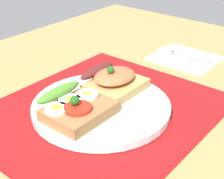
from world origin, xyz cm
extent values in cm
cube|color=tan|center=(0.00, 0.00, -1.60)|extent=(120.00, 90.00, 3.20)
cube|color=maroon|center=(0.00, 0.00, 0.15)|extent=(41.20, 35.35, 0.30)
cylinder|color=white|center=(0.00, 0.00, 0.99)|extent=(24.37, 24.37, 1.38)
cube|color=olive|center=(-5.41, 0.02, 2.67)|extent=(10.78, 8.51, 2.00)
cylinder|color=red|center=(-6.43, -0.69, 3.97)|extent=(4.47, 4.47, 0.60)
ellipsoid|color=#4F8E2D|center=(-5.41, 4.67, 4.57)|extent=(9.48, 2.20, 1.80)
sphere|color=#1E5919|center=(-6.34, 0.02, 5.07)|extent=(1.60, 1.60, 1.60)
cylinder|color=white|center=(-8.64, 1.83, 3.92)|extent=(3.80, 3.80, 0.50)
cylinder|color=yellow|center=(-8.64, 1.83, 4.25)|extent=(1.71, 1.71, 0.16)
cylinder|color=white|center=(-5.41, 2.14, 3.92)|extent=(3.80, 3.80, 0.50)
cylinder|color=yellow|center=(-5.41, 2.14, 4.25)|extent=(1.71, 1.71, 0.16)
cylinder|color=white|center=(-2.18, 1.19, 3.92)|extent=(3.80, 3.80, 0.50)
cylinder|color=yellow|center=(-2.18, 1.19, 4.25)|extent=(1.71, 1.71, 0.16)
cube|color=tan|center=(5.41, 1.07, 2.53)|extent=(10.52, 8.45, 1.72)
ellipsoid|color=#EA673C|center=(5.72, 1.63, 4.35)|extent=(8.63, 6.76, 1.91)
ellipsoid|color=#591F1E|center=(5.41, 5.70, 4.29)|extent=(8.94, 2.20, 1.80)
sphere|color=#1E5919|center=(4.61, 1.67, 6.00)|extent=(1.40, 1.40, 1.40)
cube|color=white|center=(30.54, 0.49, 0.30)|extent=(13.12, 14.73, 0.60)
cube|color=#B7B7BC|center=(31.01, -1.73, 0.76)|extent=(0.80, 11.12, 0.32)
cube|color=#B7B7BC|center=(31.01, 4.03, 0.76)|extent=(1.50, 1.20, 0.32)
cube|color=#B7B7BC|center=(30.36, 6.03, 0.76)|extent=(0.32, 2.80, 0.32)
cube|color=#B7B7BC|center=(31.01, 6.03, 0.76)|extent=(0.32, 2.80, 0.32)
cube|color=#B7B7BC|center=(31.66, 6.03, 0.76)|extent=(0.32, 2.80, 0.32)
camera|label=1|loc=(-38.68, -34.06, 32.17)|focal=54.75mm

